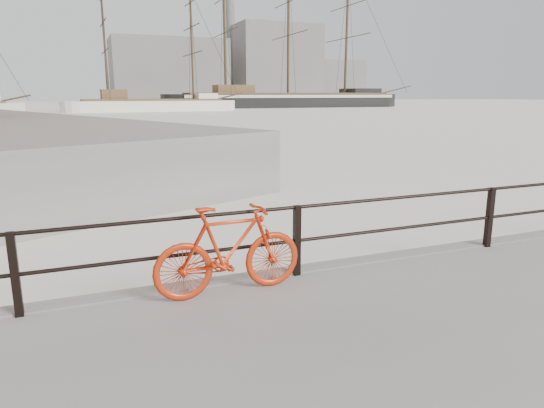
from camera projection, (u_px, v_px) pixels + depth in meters
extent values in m
plane|color=white|center=(478.00, 263.00, 8.32)|extent=(400.00, 400.00, 0.00)
imported|color=red|center=(229.00, 250.00, 6.08)|extent=(1.93, 0.34, 1.16)
cube|color=gray|center=(169.00, 72.00, 140.27)|extent=(32.00, 18.00, 18.00)
cube|color=gray|center=(274.00, 65.00, 156.81)|extent=(26.00, 20.00, 24.00)
cube|color=gray|center=(329.00, 81.00, 170.79)|extent=(20.00, 16.00, 14.00)
cylinder|color=gray|center=(231.00, 32.00, 154.40)|extent=(2.80, 2.80, 44.00)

